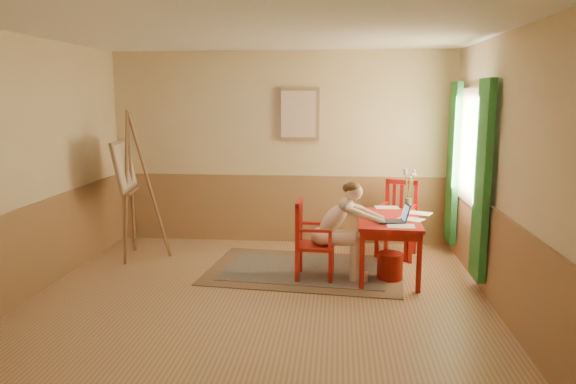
# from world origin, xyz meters

# --- Properties ---
(room) EXTENTS (5.04, 4.54, 2.84)m
(room) POSITION_xyz_m (0.00, 0.00, 1.40)
(room) COLOR tan
(room) RESTS_ON ground
(wainscot) EXTENTS (5.00, 4.50, 1.00)m
(wainscot) POSITION_xyz_m (0.00, 0.80, 0.50)
(wainscot) COLOR tan
(wainscot) RESTS_ON room
(window) EXTENTS (0.12, 2.01, 2.20)m
(window) POSITION_xyz_m (2.42, 1.10, 1.35)
(window) COLOR white
(window) RESTS_ON room
(wall_portrait) EXTENTS (0.60, 0.05, 0.76)m
(wall_portrait) POSITION_xyz_m (0.25, 2.20, 1.90)
(wall_portrait) COLOR #937657
(wall_portrait) RESTS_ON room
(rug) EXTENTS (2.55, 1.83, 0.02)m
(rug) POSITION_xyz_m (0.44, 0.83, 0.01)
(rug) COLOR #8C7251
(rug) RESTS_ON room
(table) EXTENTS (0.77, 1.23, 0.72)m
(table) POSITION_xyz_m (1.45, 0.74, 0.63)
(table) COLOR red
(table) RESTS_ON room
(chair_left) EXTENTS (0.45, 0.43, 0.95)m
(chair_left) POSITION_xyz_m (0.53, 0.55, 0.47)
(chair_left) COLOR red
(chair_left) RESTS_ON room
(chair_back) EXTENTS (0.59, 0.61, 1.03)m
(chair_back) POSITION_xyz_m (1.65, 1.65, 0.51)
(chair_back) COLOR red
(chair_back) RESTS_ON room
(figure) EXTENTS (0.88, 0.38, 1.19)m
(figure) POSITION_xyz_m (0.87, 0.55, 0.65)
(figure) COLOR beige
(figure) RESTS_ON room
(laptop) EXTENTS (0.39, 0.27, 0.22)m
(laptop) POSITION_xyz_m (1.50, 0.52, 0.76)
(laptop) COLOR #1E2338
(laptop) RESTS_ON table
(papers) EXTENTS (0.71, 1.27, 0.00)m
(papers) POSITION_xyz_m (1.64, 0.85, 0.72)
(papers) COLOR white
(papers) RESTS_ON table
(vase) EXTENTS (0.19, 0.26, 0.53)m
(vase) POSITION_xyz_m (1.74, 1.32, 0.96)
(vase) COLOR #3F724C
(vase) RESTS_ON table
(wastebasket) EXTENTS (0.32, 0.32, 0.33)m
(wastebasket) POSITION_xyz_m (1.47, 0.59, 0.16)
(wastebasket) COLOR #B31C11
(wastebasket) RESTS_ON room
(easel) EXTENTS (0.72, 0.89, 1.99)m
(easel) POSITION_xyz_m (-1.95, 1.21, 1.18)
(easel) COLOR brown
(easel) RESTS_ON room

